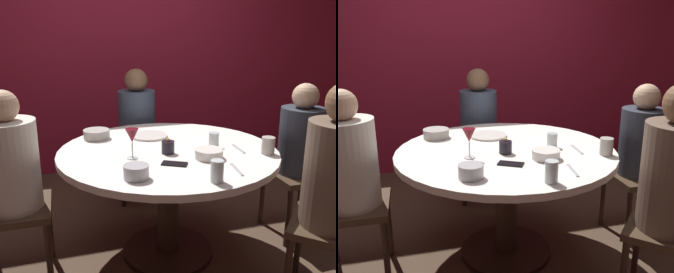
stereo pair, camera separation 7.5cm
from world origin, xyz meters
TOP-DOWN VIEW (x-y plane):
  - ground_plane at (0.00, 0.00)m, footprint 8.00×8.00m
  - back_wall at (0.00, 1.77)m, footprint 6.00×0.10m
  - dining_table at (0.00, 0.00)m, footprint 1.36×1.36m
  - seated_diner_left at (-0.92, 0.00)m, footprint 0.40×0.40m
  - seated_diner_back at (0.00, 0.93)m, footprint 0.40×0.40m
  - seated_diner_right at (0.98, 0.00)m, footprint 0.40×0.40m
  - candle_holder at (-0.03, -0.08)m, footprint 0.08×0.08m
  - wine_glass at (-0.25, -0.11)m, footprint 0.08×0.08m
  - dinner_plate at (-0.05, 0.30)m, footprint 0.26×0.26m
  - cell_phone at (-0.05, -0.28)m, footprint 0.16×0.13m
  - bowl_serving_large at (-0.29, -0.41)m, footprint 0.13×0.13m
  - bowl_salad_center at (-0.40, 0.36)m, footprint 0.18×0.18m
  - bowl_small_white at (0.18, -0.24)m, footprint 0.16×0.16m
  - cup_near_candle at (0.29, -0.04)m, footprint 0.07×0.07m
  - cup_by_left_diner at (0.08, -0.57)m, footprint 0.06×0.06m
  - cup_by_right_diner at (0.54, -0.27)m, footprint 0.08×0.08m
  - fork_near_plate at (0.24, -0.45)m, footprint 0.04×0.18m
  - knife_near_plate at (0.42, -0.13)m, footprint 0.03×0.18m

SIDE VIEW (x-z plane):
  - ground_plane at x=0.00m, z-range 0.00..0.00m
  - dining_table at x=0.00m, z-range 0.22..0.95m
  - seated_diner_right at x=0.98m, z-range 0.13..1.24m
  - seated_diner_left at x=-0.92m, z-range 0.14..1.28m
  - seated_diner_back at x=0.00m, z-range 0.14..1.29m
  - fork_near_plate at x=0.24m, z-range 0.73..0.74m
  - knife_near_plate at x=0.42m, z-range 0.73..0.74m
  - cell_phone at x=-0.05m, z-range 0.73..0.74m
  - dinner_plate at x=-0.05m, z-range 0.73..0.75m
  - bowl_small_white at x=0.18m, z-range 0.73..0.79m
  - bowl_salad_center at x=-0.40m, z-range 0.73..0.80m
  - bowl_serving_large at x=-0.29m, z-range 0.73..0.80m
  - candle_holder at x=-0.03m, z-range 0.72..0.82m
  - cup_near_candle at x=0.29m, z-range 0.73..0.83m
  - cup_by_right_diner at x=0.54m, z-range 0.73..0.84m
  - cup_by_left_diner at x=0.08m, z-range 0.73..0.85m
  - wine_glass at x=-0.25m, z-range 0.77..0.95m
  - back_wall at x=0.00m, z-range 0.00..2.60m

